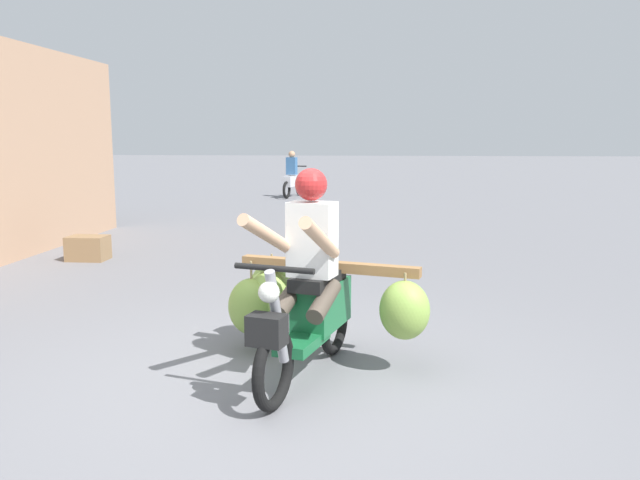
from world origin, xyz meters
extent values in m
plane|color=slate|center=(0.00, 0.00, 0.00)|extent=(120.00, 120.00, 0.00)
torus|color=black|center=(0.12, -0.38, 0.28)|extent=(0.23, 0.56, 0.56)
torus|color=black|center=(0.44, 0.78, 0.28)|extent=(0.23, 0.56, 0.56)
cube|color=#196638|center=(0.25, 0.10, 0.32)|extent=(0.38, 0.60, 0.08)
cube|color=#196638|center=(0.36, 0.49, 0.50)|extent=(0.44, 0.69, 0.36)
cube|color=black|center=(0.33, 0.41, 0.72)|extent=(0.41, 0.65, 0.10)
cylinder|color=gray|center=(0.13, -0.32, 0.62)|extent=(0.14, 0.29, 0.69)
cylinder|color=black|center=(0.12, -0.36, 0.96)|extent=(0.55, 0.19, 0.04)
sphere|color=silver|center=(0.10, -0.44, 0.82)|extent=(0.14, 0.14, 0.14)
cube|color=black|center=(0.09, -0.48, 0.58)|extent=(0.27, 0.22, 0.20)
cube|color=#196638|center=(0.12, -0.38, 0.58)|extent=(0.17, 0.30, 0.04)
cube|color=olive|center=(0.40, 0.63, 0.78)|extent=(1.47, 0.49, 0.08)
cube|color=olive|center=(0.44, 0.81, 0.75)|extent=(1.32, 0.43, 0.06)
ellipsoid|color=#84A847|center=(-0.25, 0.73, 0.40)|extent=(0.46, 0.43, 0.48)
cylinder|color=#998459|center=(-0.25, 0.73, 0.70)|extent=(0.02, 0.02, 0.18)
ellipsoid|color=#8BAF4E|center=(-0.11, 0.79, 0.46)|extent=(0.48, 0.46, 0.49)
cylinder|color=#998459|center=(-0.11, 0.79, 0.73)|extent=(0.02, 0.02, 0.12)
ellipsoid|color=#84A847|center=(1.00, 0.38, 0.50)|extent=(0.46, 0.44, 0.46)
cylinder|color=#998459|center=(1.00, 0.38, 0.74)|extent=(0.02, 0.02, 0.09)
ellipsoid|color=#8DB150|center=(-0.14, 1.07, 0.48)|extent=(0.47, 0.44, 0.47)
cylinder|color=#998459|center=(-0.14, 1.07, 0.74)|extent=(0.02, 0.02, 0.11)
cube|color=silver|center=(0.30, 0.29, 1.05)|extent=(0.39, 0.30, 0.56)
sphere|color=#B22626|center=(0.30, 0.27, 1.46)|extent=(0.24, 0.24, 0.24)
cylinder|color=tan|center=(0.40, -0.09, 1.11)|extent=(0.23, 0.72, 0.39)
cylinder|color=tan|center=(0.02, 0.02, 1.11)|extent=(0.33, 0.71, 0.39)
cylinder|color=#4C4238|center=(0.41, 0.14, 0.62)|extent=(0.24, 0.46, 0.27)
cylinder|color=#4C4238|center=(0.14, 0.22, 0.62)|extent=(0.24, 0.46, 0.27)
torus|color=black|center=(-1.71, 15.46, 0.26)|extent=(0.20, 0.52, 0.52)
torus|color=black|center=(-1.96, 14.39, 0.26)|extent=(0.20, 0.52, 0.52)
cube|color=silver|center=(-1.86, 14.83, 0.50)|extent=(0.44, 0.93, 0.32)
cylinder|color=black|center=(-1.72, 15.41, 0.92)|extent=(0.50, 0.15, 0.04)
cube|color=#386699|center=(-1.87, 14.81, 0.95)|extent=(0.34, 0.26, 0.52)
sphere|color=tan|center=(-1.86, 14.83, 1.30)|extent=(0.20, 0.20, 0.20)
cube|color=olive|center=(-3.50, 4.58, 0.18)|extent=(0.56, 0.40, 0.36)
camera|label=1|loc=(0.80, -4.38, 1.80)|focal=35.90mm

